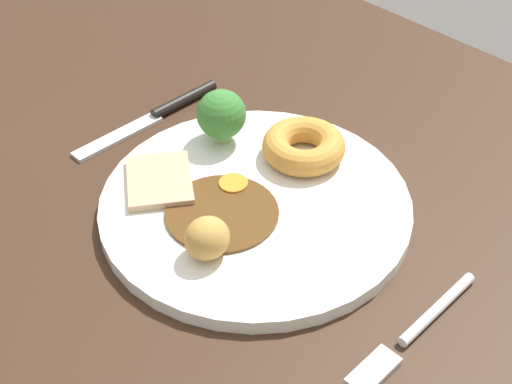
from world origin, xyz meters
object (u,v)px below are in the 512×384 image
Objects in this scene: roast_potato_left at (207,238)px; fork at (412,333)px; meat_slice_main at (159,181)px; broccoli_floret at (221,115)px; yorkshire_pudding at (304,146)px; carrot_coin_front at (233,184)px; dinner_plate at (256,206)px; knife at (161,113)px.

roast_potato_left is 0.26× the size of fork.
fork is (-16.62, -6.37, -2.87)cm from roast_potato_left.
broccoli_floret is (1.10, -8.85, 2.61)cm from meat_slice_main.
meat_slice_main is 14.26cm from yorkshire_pudding.
yorkshire_pudding reaches higher than carrot_coin_front.
fork is (-20.15, 9.05, -2.33)cm from yorkshire_pudding.
dinner_plate is at bearing 100.36° from yorkshire_pudding.
knife is (9.17, 0.71, -3.96)cm from broccoli_floret.
broccoli_floret reaches higher than dinner_plate.
knife is (10.27, -8.14, -1.35)cm from meat_slice_main.
yorkshire_pudding is at bearing 104.93° from knife.
fork is 37.18cm from knife.
meat_slice_main reaches higher than knife.
carrot_coin_front is (-5.01, -4.75, -0.16)cm from meat_slice_main.
carrot_coin_front is at bearing -136.52° from meat_slice_main.
fork is at bearing 176.98° from carrot_coin_front.
carrot_coin_front is at bearing -56.35° from roast_potato_left.
roast_potato_left is at bearing -70.28° from fork.
roast_potato_left is 9.17cm from carrot_coin_front.
carrot_coin_front is 21.69cm from fork.
broccoli_floret is at bearing -23.72° from dinner_plate.
meat_slice_main is 1.33× the size of broccoli_floret.
yorkshire_pudding is at bearing -79.64° from dinner_plate.
carrot_coin_front is (1.47, 7.91, -1.08)cm from yorkshire_pudding.
dinner_plate is 8.16cm from yorkshire_pudding.
roast_potato_left is (-10.02, 2.76, 1.46)cm from meat_slice_main.
yorkshire_pudding is at bearing -153.28° from broccoli_floret.
yorkshire_pudding is 15.83cm from roast_potato_left.
roast_potato_left reaches higher than knife.
yorkshire_pudding reaches higher than meat_slice_main.
knife is at bearing -98.25° from fork.
broccoli_floret is at bearing 26.72° from yorkshire_pudding.
dinner_plate is at bearing -74.58° from roast_potato_left.
dinner_plate is 5.14× the size of broccoli_floret.
meat_slice_main is 0.48× the size of fork.
yorkshire_pudding is 2.05× the size of roast_potato_left.
meat_slice_main is at bearing 31.73° from dinner_plate.
roast_potato_left is at bearing 105.42° from dinner_plate.
dinner_plate is 1.87× the size of fork.
roast_potato_left is 16.11cm from broccoli_floret.
meat_slice_main reaches higher than fork.
dinner_plate is 1.54× the size of knife.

